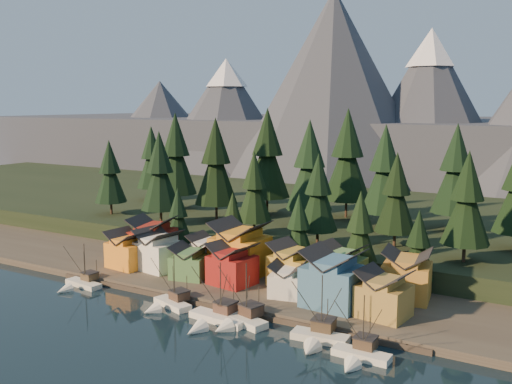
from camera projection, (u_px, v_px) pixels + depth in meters
The scene contains 43 objects.
ground at pixel (167, 337), 94.57m from camera, with size 500.00×500.00×0.00m, color black.
shore_strip at pixel (278, 272), 128.75m from camera, with size 400.00×50.00×1.50m, color #3C352C.
hillside at pixel (355, 222), 171.26m from camera, with size 420.00×100.00×6.00m, color black.
dock at pixel (221, 304), 108.64m from camera, with size 80.00×4.00×1.00m, color #453C31.
mountain_ridge at pixel (437, 129), 275.72m from camera, with size 560.00×190.00×90.00m.
boat_0 at pixel (79, 279), 119.95m from camera, with size 9.50×10.15×10.25m.
boat_2 at pixel (168, 297), 107.87m from camera, with size 9.43×9.96×11.05m.
boat_3 at pixel (213, 312), 100.08m from camera, with size 11.84×12.69×11.91m.
boat_4 at pixel (240, 312), 99.39m from camera, with size 9.99×10.61×12.15m.
boat_5 at pixel (318, 329), 91.99m from camera, with size 9.85×10.59×12.18m.
boat_6 at pixel (359, 347), 85.71m from camera, with size 9.19×9.97×10.97m.
house_front_0 at pixel (128, 248), 129.47m from camera, with size 9.14×8.74×8.35m.
house_front_1 at pixel (159, 249), 127.54m from camera, with size 9.92×9.63×9.04m.
house_front_2 at pixel (190, 261), 121.55m from camera, with size 8.57×8.62×7.16m.
house_front_3 at pixel (232, 263), 117.19m from camera, with size 9.58×9.25×8.59m.
house_front_4 at pixel (287, 279), 110.06m from camera, with size 7.52×7.91×6.46m.
house_front_5 at pixel (333, 277), 104.24m from camera, with size 10.81×9.97×10.65m.
house_front_6 at pixel (384, 293), 99.15m from camera, with size 9.37×8.98×8.32m.
house_back_0 at pixel (152, 238), 134.56m from camera, with size 11.27×10.98×10.38m.
house_back_1 at pixel (207, 251), 127.62m from camera, with size 7.19×7.28×7.97m.
house_back_2 at pixel (240, 247), 123.76m from camera, with size 11.27×10.39×11.70m.
house_back_3 at pixel (294, 263), 115.89m from camera, with size 10.20×9.42×9.04m.
house_back_4 at pixel (340, 266), 113.13m from camera, with size 9.65×9.36×9.34m.
house_back_5 at pixel (407, 273), 107.87m from camera, with size 9.64×9.73×9.66m.
tree_hill_0 at pixel (110, 174), 166.82m from camera, with size 9.43×9.43×21.96m.
tree_hill_1 at pixel (176, 157), 173.99m from camera, with size 12.76×12.76×29.72m.
tree_hill_2 at pixel (160, 174), 152.30m from camera, with size 10.85×10.85×25.29m.
tree_hill_3 at pixel (216, 165), 157.39m from camera, with size 12.31×12.31×28.68m.
tree_hill_4 at pixel (267, 157), 166.11m from camera, with size 13.39×13.39×31.20m.
tree_hill_5 at pixel (254, 189), 140.63m from camera, with size 8.99×8.99×20.95m.
tree_hill_6 at pixel (309, 169), 148.93m from camera, with size 12.22×12.22×28.46m.
tree_hill_7 at pixel (318, 195), 130.04m from camera, with size 9.18×9.18×21.39m.
tree_hill_8 at pixel (385, 172), 146.18m from camera, with size 11.75×11.75×27.36m.
tree_hill_9 at pixel (396, 196), 128.16m from camera, with size 9.34×9.34×21.76m.
tree_hill_10 at pixel (456, 172), 145.16m from camera, with size 11.86×11.86×27.62m.
tree_hill_11 at pixel (467, 202), 115.89m from camera, with size 9.96×9.96×23.20m.
tree_hill_15 at pixel (347, 158), 161.31m from camera, with size 13.39×13.39×31.20m.
tree_hill_16 at pixel (152, 160), 191.79m from camera, with size 10.76×10.76×25.06m.
tree_shore_0 at pixel (178, 217), 140.99m from camera, with size 7.10×7.10×16.53m.
tree_shore_1 at pixel (233, 224), 133.12m from camera, with size 7.13×7.13×16.60m.
tree_shore_2 at pixel (299, 229), 124.69m from camera, with size 7.58×7.58×17.65m.
tree_shore_3 at pixel (360, 232), 117.67m from camera, with size 8.31×8.31×19.35m.
tree_shore_4 at pixel (418, 247), 112.02m from camera, with size 7.08×7.08×16.50m.
Camera 1 is at (57.49, -70.45, 38.49)m, focal length 40.00 mm.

